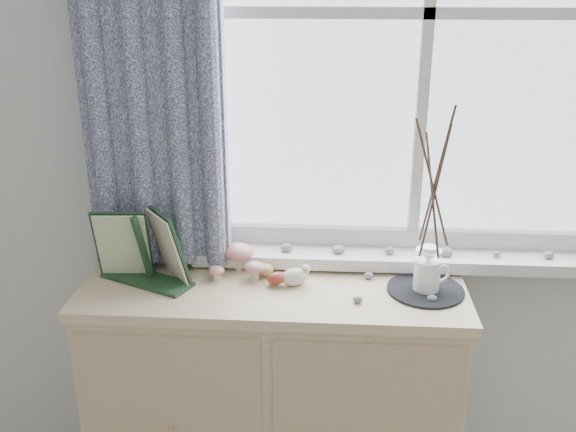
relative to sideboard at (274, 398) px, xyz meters
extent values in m
cube|color=silver|center=(0.15, 0.25, 0.87)|extent=(4.00, 0.04, 2.60)
cube|color=white|center=(0.45, 0.25, 1.22)|extent=(1.30, 0.01, 1.40)
cube|color=silver|center=(0.45, 0.17, 0.45)|extent=(1.45, 0.16, 0.04)
cube|color=#0A0E3C|center=(-0.37, 0.12, 1.25)|extent=(0.44, 0.06, 1.61)
cube|color=beige|center=(0.00, 0.01, -0.02)|extent=(1.17, 0.43, 0.81)
cube|color=beige|center=(0.00, 0.01, 0.41)|extent=(1.20, 0.45, 0.03)
cylinder|color=silver|center=(-0.12, 0.10, 0.46)|extent=(0.03, 0.03, 0.06)
ellipsoid|color=#AE0F05|center=(-0.12, 0.10, 0.49)|extent=(0.10, 0.10, 0.05)
cylinder|color=silver|center=(-0.06, 0.03, 0.45)|extent=(0.03, 0.03, 0.04)
ellipsoid|color=#AE0F05|center=(-0.06, 0.03, 0.47)|extent=(0.07, 0.07, 0.04)
cylinder|color=silver|center=(-0.18, 0.02, 0.44)|extent=(0.02, 0.02, 0.03)
ellipsoid|color=#AE0F05|center=(-0.18, 0.02, 0.46)|extent=(0.05, 0.05, 0.03)
ellipsoid|color=tan|center=(-0.03, 0.06, 0.45)|extent=(0.05, 0.04, 0.06)
ellipsoid|color=tan|center=(-0.07, 0.13, 0.45)|extent=(0.05, 0.04, 0.06)
ellipsoid|color=maroon|center=(0.01, 0.00, 0.45)|extent=(0.05, 0.04, 0.06)
cylinder|color=black|center=(0.47, -0.01, 0.43)|extent=(0.24, 0.24, 0.01)
cylinder|color=white|center=(0.47, -0.01, 0.48)|extent=(0.10, 0.10, 0.10)
cone|color=white|center=(0.47, -0.01, 0.54)|extent=(0.08, 0.08, 0.04)
cylinder|color=white|center=(0.47, -0.01, 0.56)|extent=(0.05, 0.05, 0.02)
torus|color=white|center=(0.51, -0.01, 0.49)|extent=(0.06, 0.03, 0.06)
ellipsoid|color=#9A9A9D|center=(0.26, -0.09, 0.43)|extent=(0.03, 0.03, 0.02)
ellipsoid|color=#9A9A9D|center=(0.30, 0.07, 0.43)|extent=(0.03, 0.03, 0.02)
ellipsoid|color=#9A9A9D|center=(0.48, -0.07, 0.43)|extent=(0.03, 0.03, 0.02)
camera|label=1|loc=(0.17, -1.78, 1.35)|focal=40.00mm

